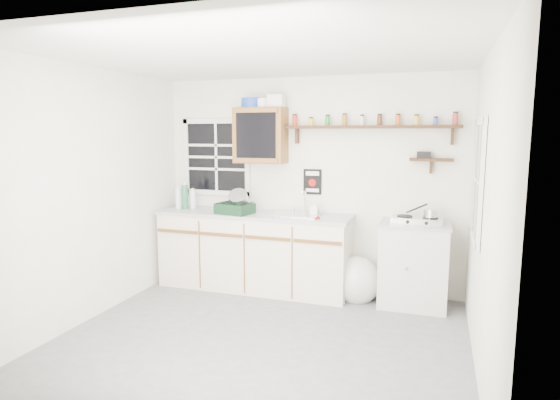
{
  "coord_description": "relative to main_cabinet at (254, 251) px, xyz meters",
  "views": [
    {
      "loc": [
        1.44,
        -3.75,
        1.86
      ],
      "look_at": [
        -0.01,
        0.55,
        1.2
      ],
      "focal_mm": 30.0,
      "sensor_mm": 36.0,
      "label": 1
    }
  ],
  "objects": [
    {
      "name": "room",
      "position": [
        0.58,
        -1.3,
        0.79
      ],
      "size": [
        3.64,
        3.24,
        2.54
      ],
      "color": "#575659",
      "rests_on": "ground"
    },
    {
      "name": "main_cabinet",
      "position": [
        0.0,
        0.0,
        0.0
      ],
      "size": [
        2.31,
        0.63,
        0.92
      ],
      "color": "beige",
      "rests_on": "floor"
    },
    {
      "name": "right_cabinet",
      "position": [
        1.83,
        0.03,
        -0.01
      ],
      "size": [
        0.73,
        0.57,
        0.91
      ],
      "color": "silver",
      "rests_on": "floor"
    },
    {
      "name": "sink",
      "position": [
        0.54,
        0.01,
        0.47
      ],
      "size": [
        0.52,
        0.44,
        0.29
      ],
      "color": "#B6B7BB",
      "rests_on": "main_cabinet"
    },
    {
      "name": "upper_cabinet",
      "position": [
        0.03,
        0.14,
        1.36
      ],
      "size": [
        0.6,
        0.32,
        0.65
      ],
      "color": "brown",
      "rests_on": "wall_back"
    },
    {
      "name": "upper_cabinet_clutter",
      "position": [
        0.04,
        0.14,
        1.75
      ],
      "size": [
        0.52,
        0.24,
        0.14
      ],
      "color": "#173B9A",
      "rests_on": "upper_cabinet"
    },
    {
      "name": "spice_shelf",
      "position": [
        1.31,
        0.21,
        1.47
      ],
      "size": [
        1.91,
        0.18,
        0.34
      ],
      "color": "black",
      "rests_on": "wall_back"
    },
    {
      "name": "secondary_shelf",
      "position": [
        1.94,
        0.22,
        1.12
      ],
      "size": [
        0.45,
        0.16,
        0.24
      ],
      "color": "black",
      "rests_on": "wall_back"
    },
    {
      "name": "warning_sign",
      "position": [
        0.63,
        0.29,
        0.82
      ],
      "size": [
        0.22,
        0.02,
        0.3
      ],
      "color": "black",
      "rests_on": "wall_back"
    },
    {
      "name": "window_back",
      "position": [
        -0.62,
        0.29,
        1.09
      ],
      "size": [
        0.93,
        0.03,
        0.98
      ],
      "color": "black",
      "rests_on": "wall_back"
    },
    {
      "name": "window_right",
      "position": [
        2.37,
        -0.75,
        0.99
      ],
      "size": [
        0.03,
        0.78,
        1.08
      ],
      "color": "black",
      "rests_on": "wall_back"
    },
    {
      "name": "water_bottles",
      "position": [
        -0.92,
        0.01,
        0.59
      ],
      "size": [
        0.25,
        0.13,
        0.33
      ],
      "color": "silver",
      "rests_on": "main_cabinet"
    },
    {
      "name": "dish_rack",
      "position": [
        -0.18,
        -0.12,
        0.55
      ],
      "size": [
        0.45,
        0.38,
        0.3
      ],
      "rotation": [
        0.0,
        0.0,
        -0.22
      ],
      "color": "black",
      "rests_on": "main_cabinet"
    },
    {
      "name": "soap_bottle",
      "position": [
        0.72,
        0.06,
        0.55
      ],
      "size": [
        0.09,
        0.09,
        0.18
      ],
      "primitive_type": "imported",
      "rotation": [
        0.0,
        0.0,
        0.07
      ],
      "color": "silver",
      "rests_on": "main_cabinet"
    },
    {
      "name": "rag",
      "position": [
        0.77,
        -0.14,
        0.47
      ],
      "size": [
        0.15,
        0.14,
        0.02
      ],
      "primitive_type": "cube",
      "rotation": [
        0.0,
        0.0,
        0.37
      ],
      "color": "maroon",
      "rests_on": "main_cabinet"
    },
    {
      "name": "hotplate",
      "position": [
        1.86,
        0.01,
        0.48
      ],
      "size": [
        0.54,
        0.31,
        0.08
      ],
      "rotation": [
        0.0,
        0.0,
        -0.05
      ],
      "color": "#B6B7BB",
      "rests_on": "right_cabinet"
    },
    {
      "name": "saucepan",
      "position": [
        1.98,
        0.01,
        0.56
      ],
      "size": [
        0.33,
        0.24,
        0.15
      ],
      "rotation": [
        0.0,
        0.0,
        -0.7
      ],
      "color": "#B6B7BB",
      "rests_on": "hotplate"
    },
    {
      "name": "trash_bag",
      "position": [
        1.24,
        -0.02,
        -0.23
      ],
      "size": [
        0.47,
        0.42,
        0.53
      ],
      "color": "beige",
      "rests_on": "floor"
    }
  ]
}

